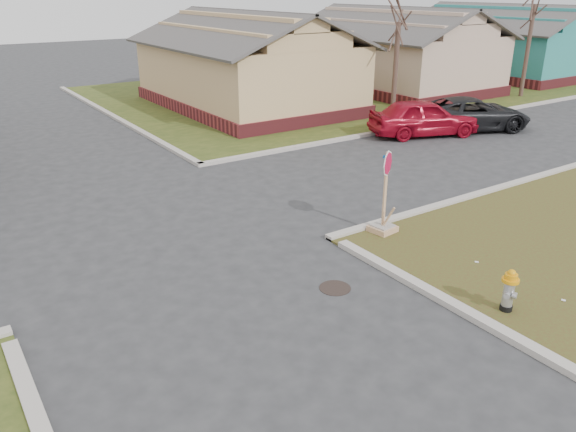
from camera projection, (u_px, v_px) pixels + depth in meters
ground at (227, 310)px, 10.57m from camera, size 120.00×120.00×0.00m
verge_far_right at (398, 82)px, 35.76m from camera, size 37.00×19.00×0.05m
curbs at (135, 224)px, 14.41m from camera, size 80.00×40.00×0.12m
manhole at (335, 288)px, 11.33m from camera, size 0.64×0.64×0.01m
side_house_yellow at (246, 63)px, 27.58m from camera, size 7.60×11.60×4.70m
side_house_tan at (394, 51)px, 32.76m from camera, size 7.60×11.60×4.70m
side_house_teal at (502, 42)px, 37.93m from camera, size 7.60×11.60×4.70m
tree_mid_right at (395, 72)px, 24.83m from camera, size 0.22×0.22×4.20m
tree_far_right at (527, 51)px, 30.13m from camera, size 0.22×0.22×4.76m
fire_hydrant at (509, 288)px, 10.30m from camera, size 0.31×0.31×0.85m
stop_sign at (384, 215)px, 13.68m from camera, size 0.59×0.57×2.06m
red_sedan at (424, 117)px, 22.71m from camera, size 4.75×3.22×1.50m
dark_pickup at (471, 114)px, 23.66m from camera, size 5.41×4.02×1.37m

